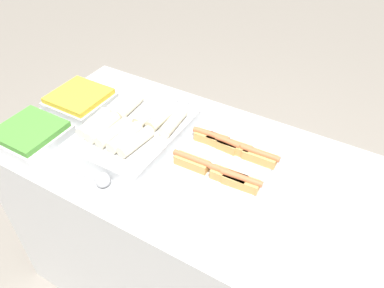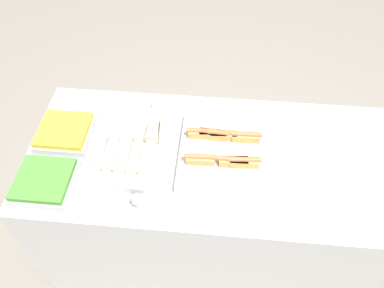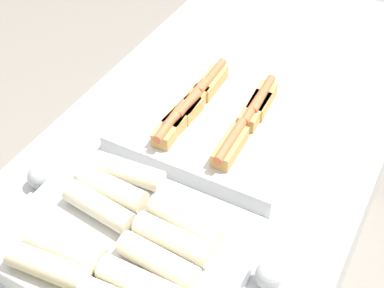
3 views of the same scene
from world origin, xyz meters
TOP-DOWN VIEW (x-y plane):
  - counter at (0.00, 0.00)m, footprint 1.80×0.79m
  - tray_hotdogs at (0.00, 0.00)m, footprint 0.38×0.44m
  - tray_wraps at (-0.40, -0.00)m, footprint 0.36×0.49m
  - serving_spoon_near at (-0.34, -0.28)m, footprint 0.22×0.06m
  - serving_spoon_far at (-0.34, 0.28)m, footprint 0.21×0.06m

SIDE VIEW (x-z plane):
  - counter at x=0.00m, z-range 0.00..0.93m
  - serving_spoon_near at x=-0.34m, z-range 0.93..0.98m
  - serving_spoon_far at x=-0.34m, z-range 0.93..0.98m
  - tray_hotdogs at x=0.00m, z-range 0.91..1.01m
  - tray_wraps at x=-0.40m, z-range 0.92..1.02m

